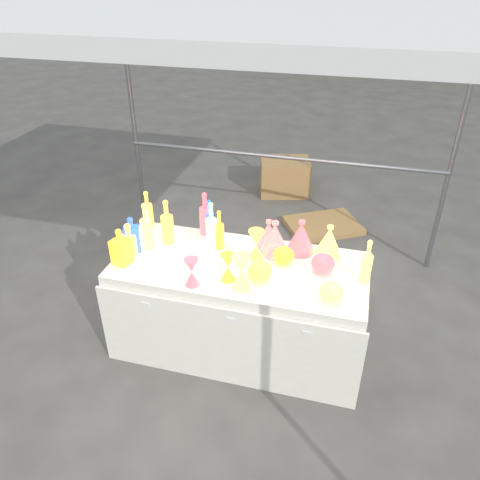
% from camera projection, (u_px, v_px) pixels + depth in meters
% --- Properties ---
extents(ground, '(80.00, 80.00, 0.00)m').
position_uv_depth(ground, '(240.00, 342.00, 3.71)').
color(ground, '#65635E').
rests_on(ground, ground).
extents(canopy_tent, '(3.15, 3.15, 2.46)m').
position_uv_depth(canopy_tent, '(240.00, 9.00, 2.48)').
color(canopy_tent, gray).
rests_on(canopy_tent, ground).
extents(display_table, '(1.84, 0.83, 0.75)m').
position_uv_depth(display_table, '(240.00, 306.00, 3.51)').
color(display_table, white).
rests_on(display_table, ground).
extents(cardboard_box_closed, '(0.70, 0.58, 0.44)m').
position_uv_depth(cardboard_box_closed, '(285.00, 177.00, 5.94)').
color(cardboard_box_closed, '#AD834E').
rests_on(cardboard_box_closed, ground).
extents(cardboard_box_flat, '(0.96, 0.88, 0.07)m').
position_uv_depth(cardboard_box_flat, '(323.00, 225.00, 5.25)').
color(cardboard_box_flat, '#AD834E').
rests_on(cardboard_box_flat, ground).
extents(bottle_0, '(0.10, 0.10, 0.31)m').
position_uv_depth(bottle_0, '(147.00, 209.00, 3.70)').
color(bottle_0, '#F91737').
rests_on(bottle_0, display_table).
extents(bottle_1, '(0.09, 0.09, 0.30)m').
position_uv_depth(bottle_1, '(209.00, 218.00, 3.59)').
color(bottle_1, '#177E4A').
rests_on(bottle_1, display_table).
extents(bottle_2, '(0.07, 0.07, 0.32)m').
position_uv_depth(bottle_2, '(219.00, 230.00, 3.42)').
color(bottle_2, gold).
rests_on(bottle_2, display_table).
extents(bottle_3, '(0.12, 0.12, 0.35)m').
position_uv_depth(bottle_3, '(205.00, 213.00, 3.60)').
color(bottle_3, '#211EB1').
rests_on(bottle_3, display_table).
extents(bottle_4, '(0.11, 0.11, 0.37)m').
position_uv_depth(bottle_4, '(146.00, 226.00, 3.41)').
color(bottle_4, '#127175').
rests_on(bottle_4, display_table).
extents(bottle_5, '(0.10, 0.10, 0.38)m').
position_uv_depth(bottle_5, '(211.00, 226.00, 3.41)').
color(bottle_5, '#D42AA6').
rests_on(bottle_5, display_table).
extents(bottle_6, '(0.11, 0.11, 0.36)m').
position_uv_depth(bottle_6, '(167.00, 222.00, 3.48)').
color(bottle_6, '#F91737').
rests_on(bottle_6, display_table).
extents(bottle_7, '(0.08, 0.08, 0.31)m').
position_uv_depth(bottle_7, '(148.00, 229.00, 3.43)').
color(bottle_7, '#177E4A').
rests_on(bottle_7, display_table).
extents(decanter_0, '(0.11, 0.11, 0.25)m').
position_uv_depth(decanter_0, '(129.00, 239.00, 3.37)').
color(decanter_0, '#F91737').
rests_on(decanter_0, display_table).
extents(decanter_1, '(0.14, 0.14, 0.28)m').
position_uv_depth(decanter_1, '(120.00, 246.00, 3.26)').
color(decanter_1, gold).
rests_on(decanter_1, display_table).
extents(decanter_2, '(0.15, 0.15, 0.28)m').
position_uv_depth(decanter_2, '(132.00, 234.00, 3.41)').
color(decanter_2, '#177E4A').
rests_on(decanter_2, display_table).
extents(hourglass_0, '(0.12, 0.12, 0.20)m').
position_uv_depth(hourglass_0, '(228.00, 267.00, 3.11)').
color(hourglass_0, gold).
rests_on(hourglass_0, display_table).
extents(hourglass_1, '(0.12, 0.12, 0.20)m').
position_uv_depth(hourglass_1, '(192.00, 272.00, 3.06)').
color(hourglass_1, '#211EB1').
rests_on(hourglass_1, display_table).
extents(hourglass_2, '(0.16, 0.16, 0.25)m').
position_uv_depth(hourglass_2, '(241.00, 272.00, 3.02)').
color(hourglass_2, '#127175').
rests_on(hourglass_2, display_table).
extents(hourglass_3, '(0.12, 0.12, 0.19)m').
position_uv_depth(hourglass_3, '(246.00, 253.00, 3.27)').
color(hourglass_3, '#D42AA6').
rests_on(hourglass_3, display_table).
extents(hourglass_4, '(0.13, 0.13, 0.23)m').
position_uv_depth(hourglass_4, '(256.00, 245.00, 3.32)').
color(hourglass_4, '#F91737').
rests_on(hourglass_4, display_table).
extents(globe_0, '(0.20, 0.20, 0.13)m').
position_uv_depth(globe_0, '(260.00, 272.00, 3.12)').
color(globe_0, '#F91737').
rests_on(globe_0, display_table).
extents(globe_1, '(0.18, 0.18, 0.12)m').
position_uv_depth(globe_1, '(331.00, 293.00, 2.94)').
color(globe_1, '#127175').
rests_on(globe_1, display_table).
extents(globe_2, '(0.19, 0.19, 0.12)m').
position_uv_depth(globe_2, '(284.00, 256.00, 3.30)').
color(globe_2, gold).
rests_on(globe_2, display_table).
extents(globe_3, '(0.22, 0.22, 0.13)m').
position_uv_depth(globe_3, '(323.00, 265.00, 3.20)').
color(globe_3, '#211EB1').
rests_on(globe_3, display_table).
extents(lampshade_0, '(0.24, 0.24, 0.26)m').
position_uv_depth(lampshade_0, '(275.00, 238.00, 3.38)').
color(lampshade_0, gold).
rests_on(lampshade_0, display_table).
extents(lampshade_1, '(0.20, 0.20, 0.22)m').
position_uv_depth(lampshade_1, '(268.00, 234.00, 3.46)').
color(lampshade_1, gold).
rests_on(lampshade_1, display_table).
extents(lampshade_2, '(0.24, 0.24, 0.26)m').
position_uv_depth(lampshade_2, '(301.00, 236.00, 3.40)').
color(lampshade_2, '#211EB1').
rests_on(lampshade_2, display_table).
extents(lampshade_3, '(0.23, 0.23, 0.24)m').
position_uv_depth(lampshade_3, '(329.00, 241.00, 3.36)').
color(lampshade_3, '#127175').
rests_on(lampshade_3, display_table).
extents(bottle_10, '(0.08, 0.08, 0.30)m').
position_uv_depth(bottle_10, '(367.00, 262.00, 3.07)').
color(bottle_10, '#211EB1').
rests_on(bottle_10, display_table).
extents(bottle_11, '(0.10, 0.10, 0.33)m').
position_uv_depth(bottle_11, '(367.00, 261.00, 3.06)').
color(bottle_11, '#127175').
rests_on(bottle_11, display_table).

